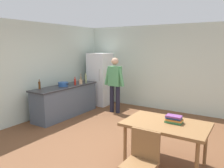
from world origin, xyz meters
TOP-DOWN VIEW (x-y plane):
  - ground_plane at (0.00, 0.00)m, footprint 14.00×14.00m
  - wall_back at (0.00, 3.00)m, footprint 6.40×0.12m
  - wall_left at (-2.60, 0.20)m, footprint 0.12×5.60m
  - kitchen_counter at (-2.00, 0.80)m, footprint 0.64×2.20m
  - refrigerator at (-1.90, 2.40)m, footprint 0.70×0.67m
  - person at (-0.95, 1.85)m, footprint 0.70×0.22m
  - dining_table at (1.40, -0.30)m, footprint 1.40×0.90m
  - chair at (1.40, -1.27)m, footprint 0.42×0.42m
  - cooking_pot at (-1.99, 0.71)m, footprint 0.40×0.28m
  - utensil_jar at (-1.80, 1.24)m, footprint 0.11×0.11m
  - bottle_vinegar_tall at (-1.79, 1.48)m, footprint 0.06×0.06m
  - bottle_beer_brown at (-2.23, 0.06)m, footprint 0.06×0.06m
  - bottle_sauce_red at (-1.84, 1.05)m, footprint 0.06×0.06m
  - book_stack at (1.51, -0.22)m, footprint 0.28×0.19m

SIDE VIEW (x-z plane):
  - ground_plane at x=0.00m, z-range 0.00..0.00m
  - kitchen_counter at x=-2.00m, z-range 0.00..0.90m
  - chair at x=1.40m, z-range 0.08..0.99m
  - dining_table at x=1.40m, z-range 0.30..1.05m
  - book_stack at x=1.51m, z-range 0.75..0.88m
  - refrigerator at x=-1.90m, z-range 0.00..1.80m
  - cooking_pot at x=-1.99m, z-range 0.90..1.02m
  - person at x=-0.95m, z-range 0.13..1.83m
  - utensil_jar at x=-1.80m, z-range 0.82..1.14m
  - bottle_sauce_red at x=-1.84m, z-range 0.88..1.12m
  - bottle_beer_brown at x=-2.23m, z-range 0.88..1.14m
  - bottle_vinegar_tall at x=-1.79m, z-range 0.88..1.20m
  - wall_back at x=0.00m, z-range 0.00..2.70m
  - wall_left at x=-2.60m, z-range 0.00..2.70m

